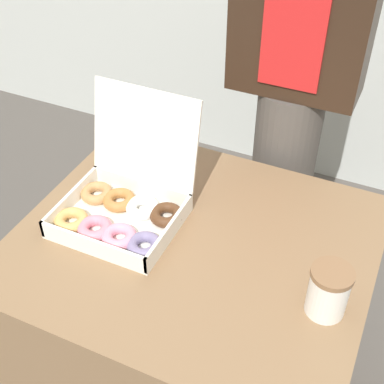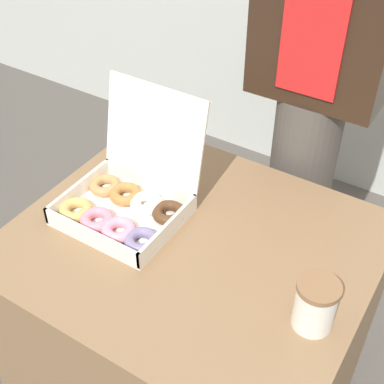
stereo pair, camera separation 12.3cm
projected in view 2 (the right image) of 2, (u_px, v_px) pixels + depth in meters
The scene contains 4 objects.
table at pixel (192, 332), 1.53m from camera, with size 0.84×0.73×0.74m.
donut_box at pixel (127, 200), 1.34m from camera, with size 0.32×0.30×0.29m.
coffee_cup at pixel (315, 305), 1.06m from camera, with size 0.09×0.09×0.12m.
person_customer at pixel (317, 78), 1.44m from camera, with size 0.36×0.21×1.72m.
Camera 2 is at (0.48, -0.77, 1.66)m, focal length 50.00 mm.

